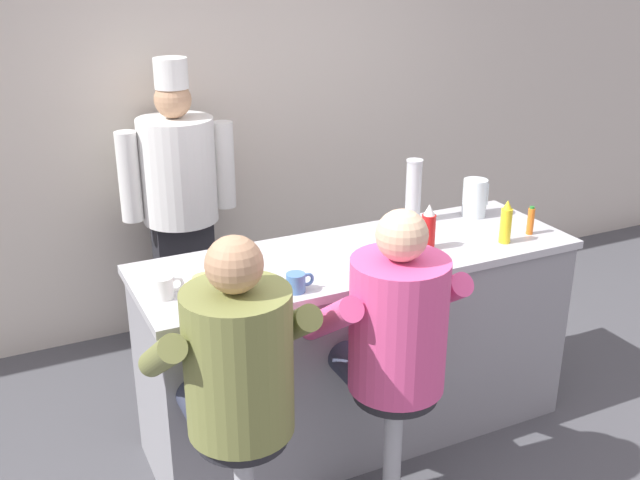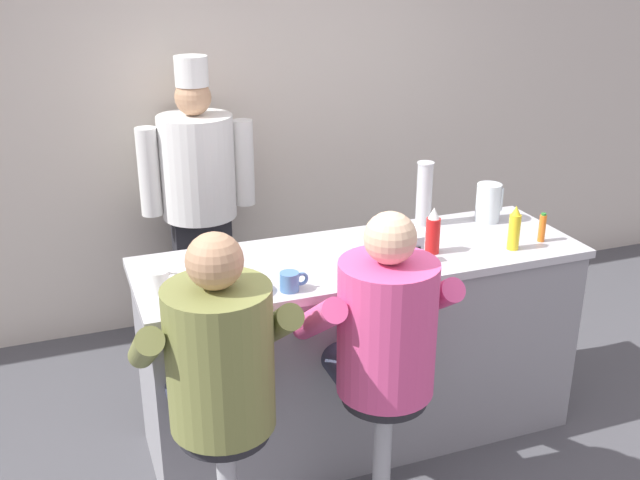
{
  "view_description": "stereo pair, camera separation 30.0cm",
  "coord_description": "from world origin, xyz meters",
  "px_view_note": "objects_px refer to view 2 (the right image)",
  "views": [
    {
      "loc": [
        -1.64,
        -2.6,
        2.44
      ],
      "look_at": [
        -0.23,
        0.33,
        1.15
      ],
      "focal_mm": 42.0,
      "sensor_mm": 36.0,
      "label": 1
    },
    {
      "loc": [
        -1.37,
        -2.72,
        2.44
      ],
      "look_at": [
        -0.23,
        0.33,
        1.15
      ],
      "focal_mm": 42.0,
      "sensor_mm": 36.0,
      "label": 2
    }
  ],
  "objects_px": {
    "napkin_dispenser_chrome": "(411,250)",
    "diner_seated_pink": "(383,335)",
    "water_pitcher_clear": "(488,203)",
    "breakfast_plate": "(202,276)",
    "cereal_bowl": "(248,287)",
    "cup_stack_steel": "(424,194)",
    "coffee_mug_white": "(160,281)",
    "mustard_bottle_yellow": "(514,229)",
    "ketchup_bottle_red": "(433,232)",
    "cook_in_whites_near": "(199,191)",
    "diner_seated_olive": "(219,365)",
    "hot_sauce_bottle_orange": "(542,228)",
    "coffee_mug_blue": "(291,281)"
  },
  "relations": [
    {
      "from": "napkin_dispenser_chrome",
      "to": "diner_seated_pink",
      "type": "xyz_separation_m",
      "value": [
        -0.34,
        -0.42,
        -0.17
      ]
    },
    {
      "from": "water_pitcher_clear",
      "to": "breakfast_plate",
      "type": "bearing_deg",
      "value": -172.79
    },
    {
      "from": "cereal_bowl",
      "to": "napkin_dispenser_chrome",
      "type": "bearing_deg",
      "value": 2.75
    },
    {
      "from": "water_pitcher_clear",
      "to": "cup_stack_steel",
      "type": "bearing_deg",
      "value": 168.02
    },
    {
      "from": "coffee_mug_white",
      "to": "mustard_bottle_yellow",
      "type": "bearing_deg",
      "value": -3.99
    },
    {
      "from": "breakfast_plate",
      "to": "water_pitcher_clear",
      "type": "bearing_deg",
      "value": 7.21
    },
    {
      "from": "mustard_bottle_yellow",
      "to": "breakfast_plate",
      "type": "bearing_deg",
      "value": 172.96
    },
    {
      "from": "ketchup_bottle_red",
      "to": "cook_in_whites_near",
      "type": "relative_size",
      "value": 0.13
    },
    {
      "from": "water_pitcher_clear",
      "to": "diner_seated_olive",
      "type": "relative_size",
      "value": 0.14
    },
    {
      "from": "mustard_bottle_yellow",
      "to": "cereal_bowl",
      "type": "relative_size",
      "value": 1.33
    },
    {
      "from": "cup_stack_steel",
      "to": "hot_sauce_bottle_orange",
      "type": "bearing_deg",
      "value": -43.86
    },
    {
      "from": "ketchup_bottle_red",
      "to": "cup_stack_steel",
      "type": "relative_size",
      "value": 0.67
    },
    {
      "from": "ketchup_bottle_red",
      "to": "breakfast_plate",
      "type": "xyz_separation_m",
      "value": [
        -1.12,
        0.09,
        -0.09
      ]
    },
    {
      "from": "mustard_bottle_yellow",
      "to": "napkin_dispenser_chrome",
      "type": "height_order",
      "value": "mustard_bottle_yellow"
    },
    {
      "from": "hot_sauce_bottle_orange",
      "to": "breakfast_plate",
      "type": "relative_size",
      "value": 0.63
    },
    {
      "from": "cook_in_whites_near",
      "to": "hot_sauce_bottle_orange",
      "type": "bearing_deg",
      "value": -45.86
    },
    {
      "from": "mustard_bottle_yellow",
      "to": "napkin_dispenser_chrome",
      "type": "distance_m",
      "value": 0.56
    },
    {
      "from": "breakfast_plate",
      "to": "coffee_mug_blue",
      "type": "relative_size",
      "value": 1.85
    },
    {
      "from": "mustard_bottle_yellow",
      "to": "hot_sauce_bottle_orange",
      "type": "relative_size",
      "value": 1.49
    },
    {
      "from": "cereal_bowl",
      "to": "diner_seated_olive",
      "type": "relative_size",
      "value": 0.11
    },
    {
      "from": "mustard_bottle_yellow",
      "to": "coffee_mug_blue",
      "type": "xyz_separation_m",
      "value": [
        -1.18,
        -0.07,
        -0.06
      ]
    },
    {
      "from": "cereal_bowl",
      "to": "diner_seated_pink",
      "type": "distance_m",
      "value": 0.62
    },
    {
      "from": "ketchup_bottle_red",
      "to": "coffee_mug_white",
      "type": "xyz_separation_m",
      "value": [
        -1.32,
        0.02,
        -0.06
      ]
    },
    {
      "from": "cook_in_whites_near",
      "to": "mustard_bottle_yellow",
      "type": "bearing_deg",
      "value": -50.67
    },
    {
      "from": "coffee_mug_white",
      "to": "cook_in_whites_near",
      "type": "xyz_separation_m",
      "value": [
        0.46,
        1.41,
        -0.07
      ]
    },
    {
      "from": "hot_sauce_bottle_orange",
      "to": "napkin_dispenser_chrome",
      "type": "height_order",
      "value": "hot_sauce_bottle_orange"
    },
    {
      "from": "mustard_bottle_yellow",
      "to": "diner_seated_olive",
      "type": "height_order",
      "value": "diner_seated_olive"
    },
    {
      "from": "napkin_dispenser_chrome",
      "to": "hot_sauce_bottle_orange",
      "type": "bearing_deg",
      "value": 1.67
    },
    {
      "from": "cereal_bowl",
      "to": "cook_in_whites_near",
      "type": "bearing_deg",
      "value": 86.04
    },
    {
      "from": "cup_stack_steel",
      "to": "napkin_dispenser_chrome",
      "type": "bearing_deg",
      "value": -123.67
    },
    {
      "from": "breakfast_plate",
      "to": "coffee_mug_white",
      "type": "relative_size",
      "value": 1.76
    },
    {
      "from": "breakfast_plate",
      "to": "cook_in_whites_near",
      "type": "distance_m",
      "value": 1.37
    },
    {
      "from": "ketchup_bottle_red",
      "to": "cup_stack_steel",
      "type": "distance_m",
      "value": 0.4
    },
    {
      "from": "coffee_mug_blue",
      "to": "cook_in_whites_near",
      "type": "distance_m",
      "value": 1.6
    },
    {
      "from": "diner_seated_pink",
      "to": "diner_seated_olive",
      "type": "bearing_deg",
      "value": 179.96
    },
    {
      "from": "hot_sauce_bottle_orange",
      "to": "cook_in_whites_near",
      "type": "distance_m",
      "value": 2.08
    },
    {
      "from": "coffee_mug_white",
      "to": "breakfast_plate",
      "type": "bearing_deg",
      "value": 19.42
    },
    {
      "from": "water_pitcher_clear",
      "to": "diner_seated_pink",
      "type": "bearing_deg",
      "value": -141.21
    },
    {
      "from": "water_pitcher_clear",
      "to": "hot_sauce_bottle_orange",
      "type": "bearing_deg",
      "value": -75.19
    },
    {
      "from": "coffee_mug_white",
      "to": "napkin_dispenser_chrome",
      "type": "xyz_separation_m",
      "value": [
        1.16,
        -0.1,
        0.02
      ]
    },
    {
      "from": "napkin_dispenser_chrome",
      "to": "cook_in_whites_near",
      "type": "distance_m",
      "value": 1.67
    },
    {
      "from": "cup_stack_steel",
      "to": "cook_in_whites_near",
      "type": "bearing_deg",
      "value": 133.29
    },
    {
      "from": "cup_stack_steel",
      "to": "diner_seated_olive",
      "type": "relative_size",
      "value": 0.23
    },
    {
      "from": "napkin_dispenser_chrome",
      "to": "cook_in_whites_near",
      "type": "bearing_deg",
      "value": 114.78
    },
    {
      "from": "mustard_bottle_yellow",
      "to": "diner_seated_olive",
      "type": "relative_size",
      "value": 0.15
    },
    {
      "from": "hot_sauce_bottle_orange",
      "to": "coffee_mug_white",
      "type": "bearing_deg",
      "value": 177.55
    },
    {
      "from": "water_pitcher_clear",
      "to": "breakfast_plate",
      "type": "relative_size",
      "value": 0.88
    },
    {
      "from": "mustard_bottle_yellow",
      "to": "cereal_bowl",
      "type": "xyz_separation_m",
      "value": [
        -1.36,
        -0.02,
        -0.08
      ]
    },
    {
      "from": "cereal_bowl",
      "to": "cook_in_whites_near",
      "type": "xyz_separation_m",
      "value": [
        0.11,
        1.55,
        -0.04
      ]
    },
    {
      "from": "cereal_bowl",
      "to": "ketchup_bottle_red",
      "type": "bearing_deg",
      "value": 7.2
    }
  ]
}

